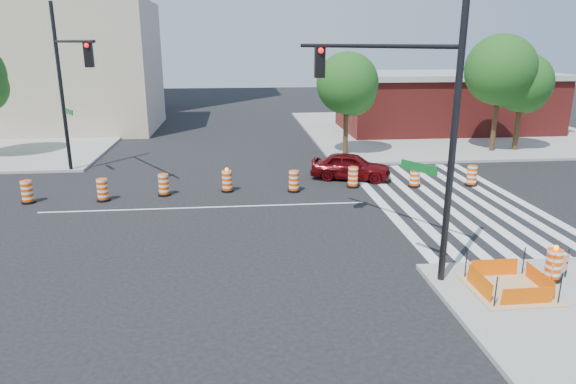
# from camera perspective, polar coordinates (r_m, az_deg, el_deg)

# --- Properties ---
(ground) EXTENTS (120.00, 120.00, 0.00)m
(ground) POSITION_cam_1_polar(r_m,az_deg,el_deg) (22.59, -9.20, -1.70)
(ground) COLOR black
(ground) RESTS_ON ground
(sidewalk_ne) EXTENTS (22.00, 22.00, 0.15)m
(sidewalk_ne) POSITION_cam_1_polar(r_m,az_deg,el_deg) (43.34, 16.81, 6.59)
(sidewalk_ne) COLOR gray
(sidewalk_ne) RESTS_ON ground
(crosswalk_east) EXTENTS (6.75, 13.50, 0.01)m
(crosswalk_east) POSITION_cam_1_polar(r_m,az_deg,el_deg) (24.48, 17.31, -0.82)
(crosswalk_east) COLOR silver
(crosswalk_east) RESTS_ON ground
(lane_centerline) EXTENTS (14.00, 0.12, 0.01)m
(lane_centerline) POSITION_cam_1_polar(r_m,az_deg,el_deg) (22.59, -9.20, -1.69)
(lane_centerline) COLOR silver
(lane_centerline) RESTS_ON ground
(excavation_pit) EXTENTS (2.20, 2.20, 0.90)m
(excavation_pit) POSITION_cam_1_polar(r_m,az_deg,el_deg) (16.05, 23.34, -9.78)
(excavation_pit) COLOR tan
(excavation_pit) RESTS_ON ground
(brick_storefront) EXTENTS (16.50, 8.50, 4.60)m
(brick_storefront) POSITION_cam_1_polar(r_m,az_deg,el_deg) (43.04, 17.06, 9.53)
(brick_storefront) COLOR maroon
(brick_storefront) RESTS_ON ground
(beige_midrise) EXTENTS (14.00, 10.00, 10.00)m
(beige_midrise) POSITION_cam_1_polar(r_m,az_deg,el_deg) (45.52, -23.62, 12.63)
(beige_midrise) COLOR tan
(beige_midrise) RESTS_ON ground
(red_coupe) EXTENTS (4.42, 2.85, 1.40)m
(red_coupe) POSITION_cam_1_polar(r_m,az_deg,el_deg) (26.92, 6.98, 2.88)
(red_coupe) COLOR #4E060A
(red_coupe) RESTS_ON ground
(signal_pole_se) EXTENTS (3.68, 5.51, 8.58)m
(signal_pole_se) POSITION_cam_1_polar(r_m,az_deg,el_deg) (15.75, 12.70, 9.85)
(signal_pole_se) COLOR black
(signal_pole_se) RESTS_ON ground
(signal_pole_nw) EXTENTS (3.51, 5.78, 8.76)m
(signal_pole_nw) POSITION_cam_1_polar(r_m,az_deg,el_deg) (28.35, -23.21, 11.91)
(signal_pole_nw) COLOR black
(signal_pole_nw) RESTS_ON ground
(pit_drum) EXTENTS (0.56, 0.56, 1.11)m
(pit_drum) POSITION_cam_1_polar(r_m,az_deg,el_deg) (17.10, 27.40, -7.28)
(pit_drum) COLOR black
(pit_drum) RESTS_ON ground
(barricade) EXTENTS (0.71, 0.36, 0.91)m
(barricade) POSITION_cam_1_polar(r_m,az_deg,el_deg) (17.17, 28.02, -7.12)
(barricade) COLOR #F94A05
(barricade) RESTS_ON ground
(tree_north_c) EXTENTS (3.76, 3.76, 6.39)m
(tree_north_c) POSITION_cam_1_polar(r_m,az_deg,el_deg) (31.94, 6.65, 11.53)
(tree_north_c) COLOR #382314
(tree_north_c) RESTS_ON ground
(tree_north_d) EXTENTS (4.37, 4.37, 7.43)m
(tree_north_d) POSITION_cam_1_polar(r_m,az_deg,el_deg) (35.32, 22.54, 12.02)
(tree_north_d) COLOR #382314
(tree_north_d) RESTS_ON ground
(tree_north_e) EXTENTS (3.72, 3.70, 6.29)m
(tree_north_e) POSITION_cam_1_polar(r_m,az_deg,el_deg) (36.28, 24.62, 10.65)
(tree_north_e) COLOR #382314
(tree_north_e) RESTS_ON ground
(median_drum_1) EXTENTS (0.60, 0.60, 1.02)m
(median_drum_1) POSITION_cam_1_polar(r_m,az_deg,el_deg) (25.56, -26.99, -0.07)
(median_drum_1) COLOR black
(median_drum_1) RESTS_ON ground
(median_drum_2) EXTENTS (0.60, 0.60, 1.02)m
(median_drum_2) POSITION_cam_1_polar(r_m,az_deg,el_deg) (24.55, -19.90, 0.14)
(median_drum_2) COLOR black
(median_drum_2) RESTS_ON ground
(median_drum_3) EXTENTS (0.60, 0.60, 1.02)m
(median_drum_3) POSITION_cam_1_polar(r_m,az_deg,el_deg) (24.59, -13.63, 0.70)
(median_drum_3) COLOR black
(median_drum_3) RESTS_ON ground
(median_drum_4) EXTENTS (0.60, 0.60, 1.18)m
(median_drum_4) POSITION_cam_1_polar(r_m,az_deg,el_deg) (24.70, -6.78, 1.15)
(median_drum_4) COLOR black
(median_drum_4) RESTS_ON ground
(median_drum_5) EXTENTS (0.60, 0.60, 1.02)m
(median_drum_5) POSITION_cam_1_polar(r_m,az_deg,el_deg) (24.53, 0.65, 1.13)
(median_drum_5) COLOR black
(median_drum_5) RESTS_ON ground
(median_drum_6) EXTENTS (0.60, 0.60, 1.02)m
(median_drum_6) POSITION_cam_1_polar(r_m,az_deg,el_deg) (25.48, 7.22, 1.58)
(median_drum_6) COLOR black
(median_drum_6) RESTS_ON ground
(median_drum_7) EXTENTS (0.60, 0.60, 1.02)m
(median_drum_7) POSITION_cam_1_polar(r_m,az_deg,el_deg) (26.10, 13.90, 1.58)
(median_drum_7) COLOR black
(median_drum_7) RESTS_ON ground
(median_drum_8) EXTENTS (0.60, 0.60, 1.02)m
(median_drum_8) POSITION_cam_1_polar(r_m,az_deg,el_deg) (27.13, 19.74, 1.65)
(median_drum_8) COLOR black
(median_drum_8) RESTS_ON ground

